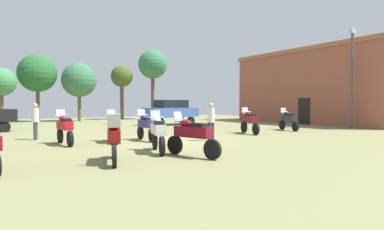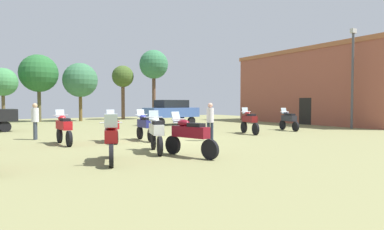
{
  "view_description": "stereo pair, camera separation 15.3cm",
  "coord_description": "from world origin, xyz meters",
  "px_view_note": "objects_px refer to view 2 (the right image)",
  "views": [
    {
      "loc": [
        -7.03,
        -13.79,
        1.8
      ],
      "look_at": [
        3.91,
        3.62,
        1.03
      ],
      "focal_mm": 30.57,
      "sensor_mm": 36.0,
      "label": 1
    },
    {
      "loc": [
        -6.9,
        -13.87,
        1.8
      ],
      "look_at": [
        3.91,
        3.62,
        1.03
      ],
      "focal_mm": 30.57,
      "sensor_mm": 36.0,
      "label": 2
    }
  ],
  "objects_px": {
    "motorcycle_13": "(249,121)",
    "car_1": "(172,110)",
    "person_1": "(210,119)",
    "tree_9": "(39,74)",
    "brick_building": "(321,87)",
    "tree_7": "(80,80)",
    "tree_4": "(154,65)",
    "motorcycle_5": "(156,132)",
    "tree_1": "(123,77)",
    "tree_3": "(3,82)",
    "person_2": "(35,118)",
    "lamp_post": "(353,73)",
    "motorcycle_6": "(289,119)",
    "motorcycle_1": "(111,138)",
    "motorcycle_10": "(190,135)",
    "motorcycle_2": "(113,126)",
    "motorcycle_3": "(145,125)",
    "motorcycle_8": "(64,127)"
  },
  "relations": [
    {
      "from": "motorcycle_13",
      "to": "car_1",
      "type": "xyz_separation_m",
      "value": [
        -0.27,
        8.92,
        0.43
      ]
    },
    {
      "from": "person_1",
      "to": "tree_9",
      "type": "xyz_separation_m",
      "value": [
        -4.81,
        21.08,
        3.47
      ]
    },
    {
      "from": "brick_building",
      "to": "tree_7",
      "type": "height_order",
      "value": "brick_building"
    },
    {
      "from": "tree_4",
      "to": "tree_9",
      "type": "relative_size",
      "value": 1.19
    },
    {
      "from": "motorcycle_5",
      "to": "motorcycle_13",
      "type": "distance_m",
      "value": 8.35
    },
    {
      "from": "tree_1",
      "to": "tree_3",
      "type": "relative_size",
      "value": 1.21
    },
    {
      "from": "brick_building",
      "to": "person_1",
      "type": "xyz_separation_m",
      "value": [
        -16.2,
        -6.12,
        -2.14
      ]
    },
    {
      "from": "person_2",
      "to": "tree_9",
      "type": "xyz_separation_m",
      "value": [
        2.08,
        16.26,
        3.48
      ]
    },
    {
      "from": "lamp_post",
      "to": "motorcycle_6",
      "type": "bearing_deg",
      "value": 165.95
    },
    {
      "from": "motorcycle_1",
      "to": "car_1",
      "type": "bearing_deg",
      "value": -106.53
    },
    {
      "from": "person_1",
      "to": "lamp_post",
      "type": "bearing_deg",
      "value": 55.52
    },
    {
      "from": "motorcycle_1",
      "to": "car_1",
      "type": "height_order",
      "value": "car_1"
    },
    {
      "from": "person_1",
      "to": "tree_4",
      "type": "height_order",
      "value": "tree_4"
    },
    {
      "from": "motorcycle_1",
      "to": "motorcycle_6",
      "type": "xyz_separation_m",
      "value": [
        13.22,
        5.04,
        -0.02
      ]
    },
    {
      "from": "brick_building",
      "to": "tree_1",
      "type": "relative_size",
      "value": 2.62
    },
    {
      "from": "motorcycle_13",
      "to": "tree_1",
      "type": "relative_size",
      "value": 0.37
    },
    {
      "from": "motorcycle_10",
      "to": "tree_7",
      "type": "distance_m",
      "value": 23.84
    },
    {
      "from": "motorcycle_2",
      "to": "motorcycle_6",
      "type": "distance_m",
      "value": 11.6
    },
    {
      "from": "motorcycle_2",
      "to": "tree_1",
      "type": "height_order",
      "value": "tree_1"
    },
    {
      "from": "car_1",
      "to": "tree_4",
      "type": "relative_size",
      "value": 0.59
    },
    {
      "from": "tree_7",
      "to": "motorcycle_6",
      "type": "bearing_deg",
      "value": -64.13
    },
    {
      "from": "motorcycle_2",
      "to": "tree_3",
      "type": "relative_size",
      "value": 0.45
    },
    {
      "from": "motorcycle_3",
      "to": "person_2",
      "type": "height_order",
      "value": "person_2"
    },
    {
      "from": "motorcycle_5",
      "to": "car_1",
      "type": "height_order",
      "value": "car_1"
    },
    {
      "from": "motorcycle_1",
      "to": "lamp_post",
      "type": "distance_m",
      "value": 18.76
    },
    {
      "from": "brick_building",
      "to": "motorcycle_6",
      "type": "xyz_separation_m",
      "value": [
        -8.64,
        -4.06,
        -2.47
      ]
    },
    {
      "from": "tree_9",
      "to": "tree_1",
      "type": "bearing_deg",
      "value": 0.79
    },
    {
      "from": "motorcycle_1",
      "to": "tree_3",
      "type": "distance_m",
      "value": 22.92
    },
    {
      "from": "motorcycle_13",
      "to": "person_2",
      "type": "bearing_deg",
      "value": 179.02
    },
    {
      "from": "motorcycle_6",
      "to": "tree_7",
      "type": "relative_size",
      "value": 0.36
    },
    {
      "from": "motorcycle_6",
      "to": "tree_3",
      "type": "height_order",
      "value": "tree_3"
    },
    {
      "from": "motorcycle_13",
      "to": "tree_3",
      "type": "height_order",
      "value": "tree_3"
    },
    {
      "from": "car_1",
      "to": "tree_4",
      "type": "xyz_separation_m",
      "value": [
        2.83,
        9.36,
        4.69
      ]
    },
    {
      "from": "person_1",
      "to": "brick_building",
      "type": "bearing_deg",
      "value": 72.4
    },
    {
      "from": "motorcycle_8",
      "to": "tree_4",
      "type": "relative_size",
      "value": 0.3
    },
    {
      "from": "motorcycle_1",
      "to": "tree_3",
      "type": "bearing_deg",
      "value": -66.86
    },
    {
      "from": "lamp_post",
      "to": "person_2",
      "type": "bearing_deg",
      "value": 168.32
    },
    {
      "from": "motorcycle_13",
      "to": "person_1",
      "type": "xyz_separation_m",
      "value": [
        -3.9,
        -1.67,
        0.3
      ]
    },
    {
      "from": "motorcycle_1",
      "to": "person_1",
      "type": "relative_size",
      "value": 1.23
    },
    {
      "from": "tree_1",
      "to": "lamp_post",
      "type": "xyz_separation_m",
      "value": [
        9.04,
        -20.37,
        -0.69
      ]
    },
    {
      "from": "car_1",
      "to": "person_2",
      "type": "bearing_deg",
      "value": 113.13
    },
    {
      "from": "motorcycle_3",
      "to": "motorcycle_5",
      "type": "height_order",
      "value": "motorcycle_5"
    },
    {
      "from": "tree_7",
      "to": "motorcycle_13",
      "type": "bearing_deg",
      "value": -74.49
    },
    {
      "from": "motorcycle_13",
      "to": "tree_9",
      "type": "relative_size",
      "value": 0.34
    },
    {
      "from": "tree_3",
      "to": "motorcycle_8",
      "type": "bearing_deg",
      "value": -84.45
    },
    {
      "from": "person_2",
      "to": "tree_9",
      "type": "bearing_deg",
      "value": 13.99
    },
    {
      "from": "car_1",
      "to": "motorcycle_1",
      "type": "bearing_deg",
      "value": 140.0
    },
    {
      "from": "car_1",
      "to": "tree_1",
      "type": "xyz_separation_m",
      "value": [
        -0.22,
        10.6,
        3.32
      ]
    },
    {
      "from": "lamp_post",
      "to": "tree_3",
      "type": "bearing_deg",
      "value": 137.02
    },
    {
      "from": "motorcycle_1",
      "to": "tree_1",
      "type": "bearing_deg",
      "value": -92.72
    }
  ]
}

